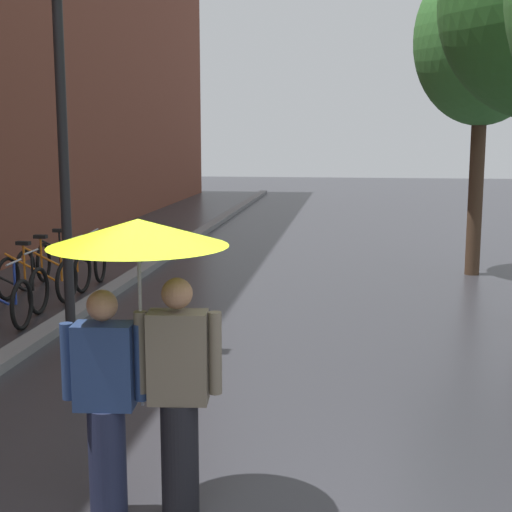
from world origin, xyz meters
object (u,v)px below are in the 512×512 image
Objects in this scene: street_tree_2 at (483,41)px; street_lamp_post at (63,135)px; couple_under_umbrella at (141,317)px; parked_bicycle_5 at (37,278)px; parked_bicycle_4 at (5,288)px; parked_bicycle_6 at (53,270)px; parked_bicycle_7 at (72,261)px.

street_lamp_post is at bearing -133.83° from street_tree_2.
parked_bicycle_5 is at bearing 119.67° from couple_under_umbrella.
parked_bicycle_6 is (0.10, 1.52, 0.00)m from parked_bicycle_4.
parked_bicycle_6 is at bearing 115.86° from street_lamp_post.
parked_bicycle_6 is (-0.04, 0.75, 0.00)m from parked_bicycle_5.
parked_bicycle_5 is at bearing 121.41° from street_lamp_post.
street_tree_2 is at bearing 69.00° from couple_under_umbrella.
parked_bicycle_5 is 3.74m from street_lamp_post.
street_lamp_post reaches higher than parked_bicycle_6.
street_lamp_post reaches higher than couple_under_umbrella.
parked_bicycle_6 is 0.53× the size of couple_under_umbrella.
street_lamp_post reaches higher than parked_bicycle_7.
street_tree_2 is at bearing 13.28° from parked_bicycle_7.
couple_under_umbrella is (3.57, -7.76, 1.05)m from parked_bicycle_7.
street_lamp_post is (-5.59, -5.83, -1.65)m from street_tree_2.
street_tree_2 is 5.27× the size of parked_bicycle_6.
parked_bicycle_4 is 0.96× the size of parked_bicycle_7.
street_tree_2 reaches higher than street_lamp_post.
parked_bicycle_7 is at bearing -166.72° from street_tree_2.
parked_bicycle_7 is (0.10, 2.34, 0.00)m from parked_bicycle_4.
couple_under_umbrella is (3.53, -6.19, 1.05)m from parked_bicycle_5.
parked_bicycle_5 is 1.57m from parked_bicycle_7.
street_tree_2 is 2.80× the size of couple_under_umbrella.
street_tree_2 is 5.13× the size of parked_bicycle_7.
parked_bicycle_5 and parked_bicycle_6 have the same top height.
couple_under_umbrella is (3.67, -5.42, 1.05)m from parked_bicycle_4.
parked_bicycle_4 is at bearing -93.88° from parked_bicycle_6.
couple_under_umbrella is at bearing -111.00° from street_tree_2.
parked_bicycle_4 is (-7.31, -4.04, -3.89)m from street_tree_2.
parked_bicycle_6 and parked_bicycle_7 have the same top height.
parked_bicycle_5 is 0.55× the size of couple_under_umbrella.
parked_bicycle_7 is at bearing 111.26° from street_lamp_post.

